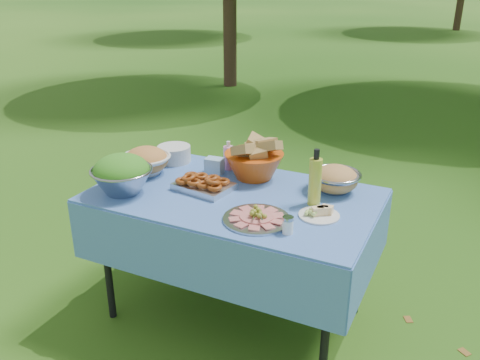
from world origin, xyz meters
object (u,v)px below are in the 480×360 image
Objects in this scene: picnic_table at (234,257)px; charcuterie_platter at (257,213)px; salad_bowl at (122,174)px; plate_stack at (174,154)px; bread_bowl at (254,159)px; oil_bottle at (315,177)px; pasta_bowl_steel at (335,179)px.

charcuterie_platter is (0.23, -0.22, 0.42)m from picnic_table.
picnic_table is at bearing 23.55° from salad_bowl.
salad_bowl is 0.51m from plate_stack.
bread_bowl is (0.54, -0.02, 0.06)m from plate_stack.
charcuterie_platter is 0.35m from oil_bottle.
plate_stack is 0.91m from charcuterie_platter.
oil_bottle is (-0.05, -0.20, 0.07)m from pasta_bowl_steel.
bread_bowl reaches higher than charcuterie_platter.
charcuterie_platter reaches higher than picnic_table.
bread_bowl is 1.04× the size of charcuterie_platter.
salad_bowl is 1.09× the size of oil_bottle.
picnic_table is 5.05× the size of oil_bottle.
oil_bottle is at bearing 8.85° from picnic_table.
bread_bowl reaches higher than pasta_bowl_steel.
picnic_table is at bearing -171.15° from oil_bottle.
plate_stack is at bearing 152.92° from picnic_table.
charcuterie_platter is 1.10× the size of oil_bottle.
oil_bottle is (0.19, 0.28, 0.11)m from charcuterie_platter.
salad_bowl is 0.96× the size of bread_bowl.
charcuterie_platter is (0.77, -0.49, -0.01)m from plate_stack.
salad_bowl is 1.21× the size of pasta_bowl_steel.
picnic_table is 4.61× the size of salad_bowl.
salad_bowl is at bearing -178.97° from charcuterie_platter.
pasta_bowl_steel is (0.46, 0.01, -0.04)m from bread_bowl.
picnic_table is at bearing 136.10° from charcuterie_platter.
plate_stack is (-0.54, 0.28, 0.43)m from picnic_table.
oil_bottle reaches higher than pasta_bowl_steel.
plate_stack is at bearing 179.55° from pasta_bowl_steel.
pasta_bowl_steel is 0.22m from oil_bottle.
salad_bowl is at bearing -162.59° from oil_bottle.
plate_stack is 0.98m from oil_bottle.
picnic_table is 4.43× the size of bread_bowl.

